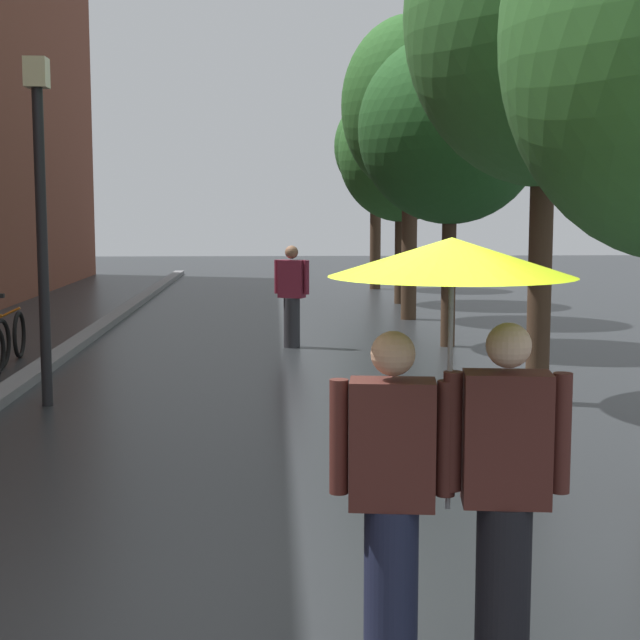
% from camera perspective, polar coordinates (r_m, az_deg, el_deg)
% --- Properties ---
extents(kerb_strip, '(0.30, 36.00, 0.12)m').
position_cam_1_polar(kerb_strip, '(14.84, -15.03, -1.87)').
color(kerb_strip, slate).
rests_on(kerb_strip, ground).
extents(street_tree_1, '(3.14, 3.14, 6.17)m').
position_cam_1_polar(street_tree_1, '(11.22, 13.38, 17.20)').
color(street_tree_1, '#473323').
rests_on(street_tree_1, ground).
extents(street_tree_2, '(2.92, 2.92, 4.93)m').
position_cam_1_polar(street_tree_2, '(15.39, 7.81, 11.19)').
color(street_tree_2, '#473323').
rests_on(street_tree_2, ground).
extents(street_tree_3, '(2.72, 2.72, 5.94)m').
position_cam_1_polar(street_tree_3, '(19.15, 5.44, 12.54)').
color(street_tree_3, '#473323').
rests_on(street_tree_3, ground).
extents(street_tree_4, '(2.93, 2.93, 5.07)m').
position_cam_1_polar(street_tree_4, '(22.26, 4.91, 9.90)').
color(street_tree_4, '#473323').
rests_on(street_tree_4, ground).
extents(street_tree_5, '(2.26, 2.26, 5.19)m').
position_cam_1_polar(street_tree_5, '(26.26, 3.36, 10.22)').
color(street_tree_5, '#473323').
rests_on(street_tree_5, ground).
extents(couple_under_umbrella, '(1.14, 1.14, 2.08)m').
position_cam_1_polar(couple_under_umbrella, '(4.47, 7.78, -3.87)').
color(couple_under_umbrella, '#1E233D').
rests_on(couple_under_umbrella, ground).
extents(street_lamp_post, '(0.24, 0.24, 3.83)m').
position_cam_1_polar(street_lamp_post, '(10.98, -16.32, 6.71)').
color(street_lamp_post, black).
rests_on(street_lamp_post, ground).
extents(pedestrian_walking_midground, '(0.55, 0.36, 1.62)m').
position_cam_1_polar(pedestrian_walking_midground, '(15.16, -1.70, 1.46)').
color(pedestrian_walking_midground, '#2D2D33').
rests_on(pedestrian_walking_midground, ground).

